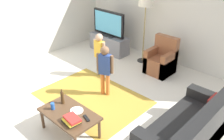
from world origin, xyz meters
The scene contains 17 objects.
ground centered at (0.00, 0.00, 0.00)m, with size 7.80×7.80×0.00m, color beige.
wall_back centered at (0.00, 3.00, 1.35)m, with size 6.00×0.12×2.70m, color silver.
wall_left centered at (-3.00, 0.00, 1.35)m, with size 0.12×6.00×2.70m, color silver.
area_rug centered at (-0.29, 0.29, 0.00)m, with size 2.20×1.60×0.01m, color #B28C33.
tv_stand centered at (-1.72, 2.30, 0.24)m, with size 1.20×0.44×0.50m.
tv centered at (-1.72, 2.28, 0.85)m, with size 1.10×0.28×0.71m.
couch centered at (1.85, 0.42, 0.29)m, with size 0.80×1.80×0.86m.
armchair centered at (0.10, 2.26, 0.30)m, with size 0.60×0.60×0.90m.
floor_lamp centered at (-0.61, 2.45, 1.54)m, with size 0.36×0.36×1.78m.
child_near_tv centered at (-0.87, 1.10, 0.64)m, with size 0.36×0.17×1.06m.
child_center centered at (-0.19, 0.60, 0.66)m, with size 0.35×0.21×1.10m.
coffee_table centered at (0.23, -0.67, 0.37)m, with size 1.00×0.60×0.42m.
book_stack centered at (0.45, -0.78, 0.47)m, with size 0.31×0.24×0.10m.
bottle centered at (-0.07, -0.57, 0.54)m, with size 0.06×0.06×0.28m.
tv_remote centered at (0.55, -0.57, 0.43)m, with size 0.17×0.05×0.02m, color black.
soda_can centered at (-0.05, -0.79, 0.48)m, with size 0.07×0.07×0.12m, color #2659B2.
plate centered at (0.28, -0.55, 0.43)m, with size 0.22×0.22×0.02m.
Camera 1 is at (2.99, -2.56, 2.96)m, focal length 39.88 mm.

